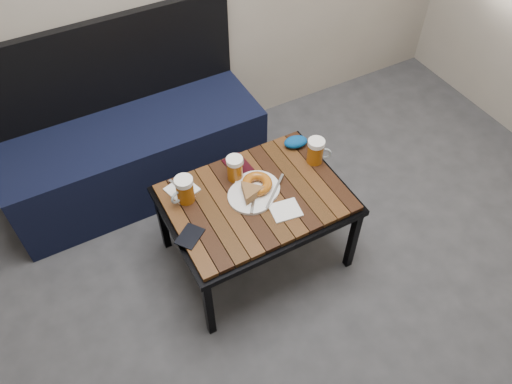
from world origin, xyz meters
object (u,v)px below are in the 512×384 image
bench (134,149)px  passport_navy (190,236)px  cafe_table (256,202)px  plate_bagel (257,186)px  beer_mug_centre (235,168)px  passport_burgundy (238,165)px  beer_mug_left (184,190)px  knit_pouch (296,142)px  plate_pie (251,194)px  beer_mug_right (316,151)px

bench → passport_navy: size_ratio=11.55×
cafe_table → plate_bagel: (0.03, 0.04, 0.07)m
cafe_table → plate_bagel: size_ratio=3.28×
plate_bagel → passport_navy: bearing=-165.1°
beer_mug_centre → passport_burgundy: 0.10m
bench → beer_mug_left: bench is taller
passport_navy → knit_pouch: (0.69, 0.27, 0.02)m
beer_mug_centre → plate_pie: bearing=-118.7°
plate_bagel → passport_navy: plate_bagel is taller
beer_mug_right → passport_burgundy: bearing=-170.6°
cafe_table → beer_mug_right: (0.36, 0.06, 0.11)m
plate_bagel → knit_pouch: 0.35m
cafe_table → passport_burgundy: (0.01, 0.21, 0.05)m
cafe_table → plate_pie: 0.07m
cafe_table → beer_mug_left: bearing=155.6°
plate_bagel → passport_burgundy: size_ratio=1.82×
cafe_table → beer_mug_left: beer_mug_left is taller
passport_burgundy → beer_mug_left: bearing=-170.2°
plate_pie → passport_burgundy: 0.21m
beer_mug_left → beer_mug_centre: (0.26, 0.02, -0.00)m
beer_mug_left → beer_mug_centre: bearing=165.8°
cafe_table → plate_bagel: plate_bagel is taller
plate_pie → passport_navy: size_ratio=1.76×
bench → plate_bagel: (0.38, -0.75, 0.22)m
cafe_table → plate_bagel: 0.08m
bench → beer_mug_right: size_ratio=10.58×
beer_mug_centre → plate_pie: size_ratio=0.59×
beer_mug_left → beer_mug_right: size_ratio=1.02×
knit_pouch → passport_navy: bearing=-159.0°
cafe_table → passport_burgundy: passport_burgundy is taller
beer_mug_centre → plate_pie: (0.00, -0.15, -0.04)m
beer_mug_right → bench: bearing=167.8°
plate_bagel → passport_burgundy: plate_bagel is taller
bench → knit_pouch: size_ratio=11.62×
passport_navy → beer_mug_centre: bearing=86.9°
passport_navy → beer_mug_left: bearing=124.9°
cafe_table → knit_pouch: (0.33, 0.20, 0.07)m
beer_mug_left → passport_navy: 0.22m
beer_mug_left → plate_pie: beer_mug_left is taller
bench → passport_navy: (-0.01, -0.85, 0.20)m
cafe_table → passport_navy: passport_navy is taller
beer_mug_centre → passport_navy: beer_mug_centre is taller
plate_pie → plate_bagel: (0.05, 0.03, 0.00)m
passport_navy → passport_burgundy: 0.47m
beer_mug_right → plate_bagel: (-0.34, -0.03, -0.04)m
beer_mug_right → plate_pie: 0.39m
beer_mug_right → passport_navy: size_ratio=1.09×
beer_mug_left → passport_navy: beer_mug_left is taller
bench → knit_pouch: bearing=-40.2°
plate_pie → passport_burgundy: size_ratio=1.51×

